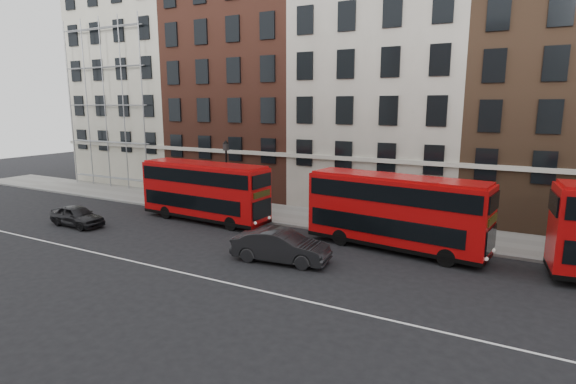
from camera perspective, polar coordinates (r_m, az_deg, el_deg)
The scene contains 11 objects.
ground at distance 22.07m, azimuth -1.87°, elevation -10.34°, with size 120.00×120.00×0.00m, color black.
pavement at distance 31.11m, azimuth 7.97°, elevation -3.91°, with size 80.00×5.00×0.15m, color gray.
kerb at distance 28.86m, azimuth 6.21°, elevation -5.04°, with size 80.00×0.30×0.16m, color gray.
road_centre_line at distance 20.50m, azimuth -4.76°, elevation -12.08°, with size 70.00×0.12×0.01m, color white.
building_terrace at distance 37.24m, azimuth 12.08°, elevation 14.18°, with size 64.00×11.95×22.00m.
bus_b at distance 31.78m, azimuth -10.62°, elevation 0.25°, with size 9.87×2.88×4.10m.
bus_c at distance 25.65m, azimuth 13.42°, elevation -2.30°, with size 10.23×3.61×4.21m.
car_rear at distance 33.35m, azimuth -25.21°, elevation -2.75°, with size 1.66×4.13×1.41m, color black.
car_front at distance 23.42m, azimuth -0.94°, elevation -6.87°, with size 1.78×5.09×1.68m, color #232326.
lamp_post_left at distance 33.74m, azimuth -7.81°, elevation 2.48°, with size 0.44×0.44×5.33m.
iron_railings at distance 32.99m, azimuth 9.35°, elevation -2.06°, with size 6.60×0.06×1.00m, color black, non-canonical shape.
Camera 1 is at (10.43, -17.71, 8.04)m, focal length 28.00 mm.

